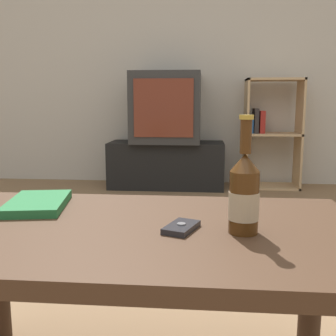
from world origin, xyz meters
name	(u,v)px	position (x,y,z in m)	size (l,w,h in m)	color
back_wall	(187,50)	(0.00, 3.02, 1.30)	(8.00, 0.05, 2.60)	beige
coffee_table	(134,255)	(0.00, 0.00, 0.42)	(1.14, 0.64, 0.50)	#422B1C
tv_stand	(166,165)	(-0.17, 2.74, 0.21)	(1.07, 0.42, 0.43)	black
television	(166,108)	(-0.17, 2.73, 0.75)	(0.63, 0.56, 0.64)	#2D2D2D
bookshelf	(269,132)	(0.79, 2.81, 0.53)	(0.51, 0.30, 1.01)	tan
beer_bottle	(244,194)	(0.26, -0.03, 0.59)	(0.07, 0.07, 0.27)	#47280F
cell_phone	(181,227)	(0.12, -0.03, 0.50)	(0.09, 0.12, 0.02)	#232328
table_book	(38,203)	(-0.31, 0.14, 0.51)	(0.19, 0.27, 0.02)	#236B38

